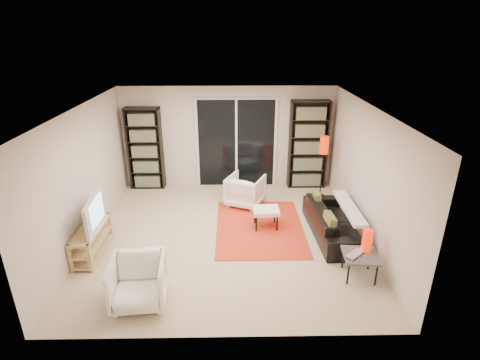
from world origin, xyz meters
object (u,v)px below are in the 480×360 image
tv_stand (92,240)px  armchair_front (138,282)px  ottoman (266,212)px  floor_lamp (324,151)px  bookshelf_left (145,149)px  sofa (333,221)px  armchair_back (245,190)px  bookshelf_right (308,145)px  side_table (360,257)px

tv_stand → armchair_front: armchair_front is taller
ottoman → floor_lamp: (1.37, 1.42, 0.75)m
tv_stand → floor_lamp: floor_lamp is taller
bookshelf_left → tv_stand: (-0.35, -2.90, -0.71)m
sofa → armchair_back: (-1.60, 1.32, 0.06)m
floor_lamp → bookshelf_left: bearing=171.3°
bookshelf_left → bookshelf_right: bearing=-0.0°
tv_stand → floor_lamp: (4.43, 2.28, 0.83)m
bookshelf_right → armchair_front: bookshelf_right is taller
bookshelf_left → bookshelf_right: 3.85m
tv_stand → floor_lamp: 5.05m
bookshelf_left → ottoman: 3.44m
ottoman → bookshelf_left: bearing=143.0°
sofa → side_table: bearing=-178.2°
armchair_back → side_table: 3.11m
bookshelf_right → floor_lamp: size_ratio=1.47×
bookshelf_left → armchair_back: size_ratio=2.65×
side_table → armchair_front: bearing=-170.7°
ottoman → side_table: 2.06m
floor_lamp → sofa: bearing=-94.7°
armchair_back → side_table: bearing=147.0°
bookshelf_left → tv_stand: size_ratio=1.71×
armchair_back → side_table: (1.69, -2.61, 0.02)m
tv_stand → bookshelf_right: bearing=34.6°
tv_stand → armchair_back: size_ratio=1.55×
armchair_back → ottoman: bearing=133.6°
armchair_back → armchair_front: bearing=87.2°
bookshelf_right → tv_stand: (-4.20, -2.90, -0.79)m
armchair_back → floor_lamp: (1.74, 0.39, 0.76)m
bookshelf_right → armchair_front: bearing=-126.8°
side_table → floor_lamp: bearing=89.2°
tv_stand → sofa: size_ratio=0.61×
bookshelf_left → side_table: (4.03, -3.62, -0.62)m
bookshelf_right → ottoman: size_ratio=4.13×
ottoman → sofa: bearing=-13.5°
armchair_front → tv_stand: bearing=125.8°
floor_lamp → tv_stand: bearing=-152.8°
bookshelf_right → bookshelf_left: bearing=180.0°
armchair_back → side_table: size_ratio=1.31×
sofa → ottoman: sofa is taller
floor_lamp → ottoman: bearing=-134.1°
bookshelf_left → floor_lamp: 4.12m
side_table → armchair_back: bearing=123.0°
bookshelf_right → ottoman: bearing=-119.4°
tv_stand → sofa: sofa is taller
tv_stand → side_table: size_ratio=2.02×
bookshelf_left → floor_lamp: bookshelf_left is taller
tv_stand → side_table: tv_stand is taller
tv_stand → side_table: bearing=-9.3°
sofa → tv_stand: bearing=95.1°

